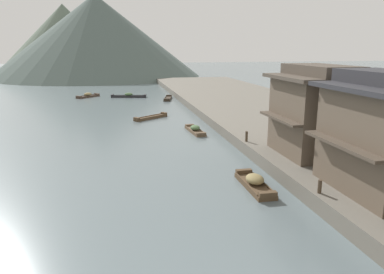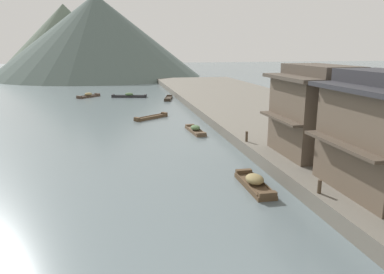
{
  "view_description": "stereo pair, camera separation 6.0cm",
  "coord_description": "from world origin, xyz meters",
  "px_view_note": "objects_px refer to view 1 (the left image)",
  "views": [
    {
      "loc": [
        -2.11,
        -5.97,
        8.2
      ],
      "look_at": [
        3.14,
        19.37,
        1.89
      ],
      "focal_mm": 34.5,
      "sensor_mm": 36.0,
      "label": 1
    },
    {
      "loc": [
        -2.05,
        -5.99,
        8.2
      ],
      "look_at": [
        3.14,
        19.37,
        1.89
      ],
      "focal_mm": 34.5,
      "sensor_mm": 36.0,
      "label": 2
    }
  ],
  "objects_px": {
    "boat_midriver_upstream": "(255,183)",
    "boat_moored_far": "(195,130)",
    "house_waterfront_tall": "(317,111)",
    "boat_moored_third": "(151,117)",
    "mooring_post_dock_mid": "(320,187)",
    "mooring_post_dock_far": "(247,136)",
    "boat_midriver_drifting": "(168,98)",
    "boat_moored_nearest": "(129,96)",
    "boat_moored_second": "(88,96)"
  },
  "relations": [
    {
      "from": "boat_midriver_upstream",
      "to": "boat_moored_far",
      "type": "bearing_deg",
      "value": 91.28
    },
    {
      "from": "house_waterfront_tall",
      "to": "boat_moored_third",
      "type": "bearing_deg",
      "value": 115.41
    },
    {
      "from": "mooring_post_dock_mid",
      "to": "mooring_post_dock_far",
      "type": "xyz_separation_m",
      "value": [
        0.0,
        10.91,
        0.06
      ]
    },
    {
      "from": "boat_midriver_drifting",
      "to": "boat_moored_nearest",
      "type": "bearing_deg",
      "value": 147.98
    },
    {
      "from": "boat_moored_second",
      "to": "house_waterfront_tall",
      "type": "relative_size",
      "value": 0.63
    },
    {
      "from": "boat_midriver_upstream",
      "to": "house_waterfront_tall",
      "type": "height_order",
      "value": "house_waterfront_tall"
    },
    {
      "from": "boat_moored_third",
      "to": "house_waterfront_tall",
      "type": "relative_size",
      "value": 0.68
    },
    {
      "from": "boat_moored_second",
      "to": "boat_midriver_drifting",
      "type": "relative_size",
      "value": 0.79
    },
    {
      "from": "mooring_post_dock_mid",
      "to": "mooring_post_dock_far",
      "type": "bearing_deg",
      "value": 90.0
    },
    {
      "from": "boat_moored_second",
      "to": "boat_moored_nearest",
      "type": "bearing_deg",
      "value": -13.22
    },
    {
      "from": "boat_moored_far",
      "to": "boat_midriver_upstream",
      "type": "bearing_deg",
      "value": -88.72
    },
    {
      "from": "boat_moored_third",
      "to": "boat_moored_nearest",
      "type": "bearing_deg",
      "value": 95.26
    },
    {
      "from": "boat_moored_far",
      "to": "boat_moored_second",
      "type": "bearing_deg",
      "value": 112.47
    },
    {
      "from": "boat_moored_third",
      "to": "boat_moored_far",
      "type": "relative_size",
      "value": 0.95
    },
    {
      "from": "boat_moored_third",
      "to": "mooring_post_dock_far",
      "type": "bearing_deg",
      "value": -69.24
    },
    {
      "from": "boat_moored_third",
      "to": "mooring_post_dock_far",
      "type": "height_order",
      "value": "mooring_post_dock_far"
    },
    {
      "from": "boat_midriver_drifting",
      "to": "boat_moored_far",
      "type": "bearing_deg",
      "value": -91.59
    },
    {
      "from": "boat_moored_nearest",
      "to": "boat_moored_second",
      "type": "bearing_deg",
      "value": 166.78
    },
    {
      "from": "boat_midriver_upstream",
      "to": "mooring_post_dock_mid",
      "type": "distance_m",
      "value": 4.24
    },
    {
      "from": "boat_moored_second",
      "to": "boat_midriver_drifting",
      "type": "distance_m",
      "value": 13.94
    },
    {
      "from": "house_waterfront_tall",
      "to": "mooring_post_dock_far",
      "type": "height_order",
      "value": "house_waterfront_tall"
    },
    {
      "from": "boat_moored_second",
      "to": "mooring_post_dock_far",
      "type": "bearing_deg",
      "value": -68.64
    },
    {
      "from": "mooring_post_dock_mid",
      "to": "boat_moored_far",
      "type": "bearing_deg",
      "value": 97.41
    },
    {
      "from": "house_waterfront_tall",
      "to": "boat_midriver_drifting",
      "type": "bearing_deg",
      "value": 98.34
    },
    {
      "from": "boat_moored_nearest",
      "to": "boat_moored_far",
      "type": "distance_m",
      "value": 28.39
    },
    {
      "from": "boat_midriver_upstream",
      "to": "house_waterfront_tall",
      "type": "distance_m",
      "value": 7.42
    },
    {
      "from": "boat_moored_nearest",
      "to": "boat_moored_third",
      "type": "xyz_separation_m",
      "value": [
        1.82,
        -19.8,
        -0.11
      ]
    },
    {
      "from": "boat_moored_third",
      "to": "mooring_post_dock_mid",
      "type": "bearing_deg",
      "value": -77.29
    },
    {
      "from": "boat_moored_nearest",
      "to": "house_waterfront_tall",
      "type": "bearing_deg",
      "value": -74.07
    },
    {
      "from": "boat_moored_third",
      "to": "boat_midriver_upstream",
      "type": "height_order",
      "value": "boat_midriver_upstream"
    },
    {
      "from": "boat_midriver_drifting",
      "to": "boat_moored_third",
      "type": "bearing_deg",
      "value": -105.02
    },
    {
      "from": "boat_moored_second",
      "to": "boat_moored_far",
      "type": "xyz_separation_m",
      "value": [
        12.18,
        -29.44,
        -0.04
      ]
    },
    {
      "from": "boat_moored_third",
      "to": "mooring_post_dock_mid",
      "type": "height_order",
      "value": "mooring_post_dock_mid"
    },
    {
      "from": "boat_moored_second",
      "to": "house_waterfront_tall",
      "type": "height_order",
      "value": "house_waterfront_tall"
    },
    {
      "from": "boat_moored_second",
      "to": "boat_moored_third",
      "type": "bearing_deg",
      "value": -68.2
    },
    {
      "from": "boat_moored_second",
      "to": "boat_midriver_upstream",
      "type": "relative_size",
      "value": 0.91
    },
    {
      "from": "boat_moored_third",
      "to": "mooring_post_dock_far",
      "type": "xyz_separation_m",
      "value": [
        6.08,
        -16.02,
        1.18
      ]
    },
    {
      "from": "boat_midriver_drifting",
      "to": "boat_midriver_upstream",
      "type": "height_order",
      "value": "boat_midriver_upstream"
    },
    {
      "from": "boat_moored_third",
      "to": "mooring_post_dock_mid",
      "type": "relative_size",
      "value": 6.05
    },
    {
      "from": "boat_moored_third",
      "to": "boat_midriver_drifting",
      "type": "height_order",
      "value": "boat_midriver_drifting"
    },
    {
      "from": "boat_moored_nearest",
      "to": "boat_moored_second",
      "type": "distance_m",
      "value": 6.91
    },
    {
      "from": "boat_moored_third",
      "to": "boat_moored_far",
      "type": "height_order",
      "value": "boat_moored_far"
    },
    {
      "from": "boat_moored_far",
      "to": "boat_midriver_drifting",
      "type": "height_order",
      "value": "boat_moored_far"
    },
    {
      "from": "boat_moored_far",
      "to": "boat_midriver_upstream",
      "type": "height_order",
      "value": "boat_midriver_upstream"
    },
    {
      "from": "boat_moored_third",
      "to": "house_waterfront_tall",
      "type": "bearing_deg",
      "value": -64.59
    },
    {
      "from": "mooring_post_dock_far",
      "to": "boat_moored_second",
      "type": "bearing_deg",
      "value": 111.36
    },
    {
      "from": "boat_moored_nearest",
      "to": "mooring_post_dock_mid",
      "type": "xyz_separation_m",
      "value": [
        7.9,
        -46.74,
        1.01
      ]
    },
    {
      "from": "boat_moored_nearest",
      "to": "mooring_post_dock_mid",
      "type": "bearing_deg",
      "value": -80.41
    },
    {
      "from": "boat_moored_third",
      "to": "mooring_post_dock_far",
      "type": "distance_m",
      "value": 17.18
    },
    {
      "from": "boat_moored_far",
      "to": "boat_midriver_upstream",
      "type": "distance_m",
      "value": 15.33
    }
  ]
}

